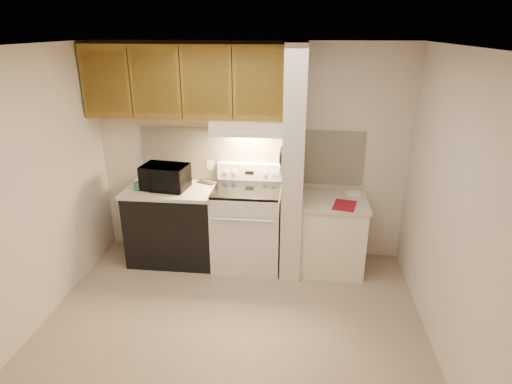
# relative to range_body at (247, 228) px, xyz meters

# --- Properties ---
(floor) EXTENTS (3.60, 3.60, 0.00)m
(floor) POSITION_rel_range_body_xyz_m (0.00, -1.16, -0.46)
(floor) COLOR tan
(floor) RESTS_ON ground
(ceiling) EXTENTS (3.60, 3.60, 0.00)m
(ceiling) POSITION_rel_range_body_xyz_m (0.00, -1.16, 2.04)
(ceiling) COLOR white
(ceiling) RESTS_ON wall_back
(wall_back) EXTENTS (3.60, 2.50, 0.02)m
(wall_back) POSITION_rel_range_body_xyz_m (0.00, 0.34, 0.79)
(wall_back) COLOR beige
(wall_back) RESTS_ON floor
(wall_left) EXTENTS (0.02, 3.00, 2.50)m
(wall_left) POSITION_rel_range_body_xyz_m (-1.80, -1.16, 0.79)
(wall_left) COLOR beige
(wall_left) RESTS_ON floor
(wall_right) EXTENTS (0.02, 3.00, 2.50)m
(wall_right) POSITION_rel_range_body_xyz_m (1.80, -1.16, 0.79)
(wall_right) COLOR beige
(wall_right) RESTS_ON floor
(backsplash) EXTENTS (2.60, 0.02, 0.63)m
(backsplash) POSITION_rel_range_body_xyz_m (0.00, 0.33, 0.78)
(backsplash) COLOR white
(backsplash) RESTS_ON wall_back
(range_body) EXTENTS (0.76, 0.65, 0.92)m
(range_body) POSITION_rel_range_body_xyz_m (0.00, 0.00, 0.00)
(range_body) COLOR silver
(range_body) RESTS_ON floor
(oven_window) EXTENTS (0.50, 0.01, 0.30)m
(oven_window) POSITION_rel_range_body_xyz_m (0.00, -0.32, 0.04)
(oven_window) COLOR black
(oven_window) RESTS_ON range_body
(oven_handle) EXTENTS (0.65, 0.02, 0.02)m
(oven_handle) POSITION_rel_range_body_xyz_m (0.00, -0.35, 0.26)
(oven_handle) COLOR silver
(oven_handle) RESTS_ON range_body
(cooktop) EXTENTS (0.74, 0.64, 0.03)m
(cooktop) POSITION_rel_range_body_xyz_m (0.00, 0.00, 0.48)
(cooktop) COLOR black
(cooktop) RESTS_ON range_body
(range_backguard) EXTENTS (0.76, 0.08, 0.20)m
(range_backguard) POSITION_rel_range_body_xyz_m (0.00, 0.28, 0.59)
(range_backguard) COLOR silver
(range_backguard) RESTS_ON range_body
(range_display) EXTENTS (0.10, 0.01, 0.04)m
(range_display) POSITION_rel_range_body_xyz_m (0.00, 0.24, 0.59)
(range_display) COLOR black
(range_display) RESTS_ON range_backguard
(range_knob_left_outer) EXTENTS (0.05, 0.02, 0.05)m
(range_knob_left_outer) POSITION_rel_range_body_xyz_m (-0.28, 0.24, 0.59)
(range_knob_left_outer) COLOR silver
(range_knob_left_outer) RESTS_ON range_backguard
(range_knob_left_inner) EXTENTS (0.05, 0.02, 0.05)m
(range_knob_left_inner) POSITION_rel_range_body_xyz_m (-0.18, 0.24, 0.59)
(range_knob_left_inner) COLOR silver
(range_knob_left_inner) RESTS_ON range_backguard
(range_knob_right_inner) EXTENTS (0.05, 0.02, 0.05)m
(range_knob_right_inner) POSITION_rel_range_body_xyz_m (0.18, 0.24, 0.59)
(range_knob_right_inner) COLOR silver
(range_knob_right_inner) RESTS_ON range_backguard
(range_knob_right_outer) EXTENTS (0.05, 0.02, 0.05)m
(range_knob_right_outer) POSITION_rel_range_body_xyz_m (0.28, 0.24, 0.59)
(range_knob_right_outer) COLOR silver
(range_knob_right_outer) RESTS_ON range_backguard
(dishwasher_front) EXTENTS (1.00, 0.63, 0.87)m
(dishwasher_front) POSITION_rel_range_body_xyz_m (-0.88, 0.01, -0.03)
(dishwasher_front) COLOR black
(dishwasher_front) RESTS_ON floor
(left_countertop) EXTENTS (1.04, 0.67, 0.04)m
(left_countertop) POSITION_rel_range_body_xyz_m (-0.88, 0.01, 0.43)
(left_countertop) COLOR beige
(left_countertop) RESTS_ON dishwasher_front
(spoon_rest) EXTENTS (0.23, 0.15, 0.02)m
(spoon_rest) POSITION_rel_range_body_xyz_m (-0.51, 0.21, 0.46)
(spoon_rest) COLOR black
(spoon_rest) RESTS_ON left_countertop
(teal_jar) EXTENTS (0.10, 0.10, 0.09)m
(teal_jar) POSITION_rel_range_body_xyz_m (-1.23, -0.09, 0.50)
(teal_jar) COLOR #2D6468
(teal_jar) RESTS_ON left_countertop
(outlet) EXTENTS (0.08, 0.01, 0.12)m
(outlet) POSITION_rel_range_body_xyz_m (-0.48, 0.32, 0.64)
(outlet) COLOR #EEE8C5
(outlet) RESTS_ON backsplash
(microwave) EXTENTS (0.54, 0.40, 0.28)m
(microwave) POSITION_rel_range_body_xyz_m (-0.93, -0.01, 0.59)
(microwave) COLOR black
(microwave) RESTS_ON left_countertop
(partition_pillar) EXTENTS (0.22, 0.70, 2.50)m
(partition_pillar) POSITION_rel_range_body_xyz_m (0.51, -0.01, 0.79)
(partition_pillar) COLOR beige
(partition_pillar) RESTS_ON floor
(pillar_trim) EXTENTS (0.01, 0.70, 0.04)m
(pillar_trim) POSITION_rel_range_body_xyz_m (0.39, -0.01, 0.84)
(pillar_trim) COLOR brown
(pillar_trim) RESTS_ON partition_pillar
(knife_strip) EXTENTS (0.02, 0.42, 0.04)m
(knife_strip) POSITION_rel_range_body_xyz_m (0.39, -0.06, 0.86)
(knife_strip) COLOR black
(knife_strip) RESTS_ON partition_pillar
(knife_blade_a) EXTENTS (0.01, 0.03, 0.16)m
(knife_blade_a) POSITION_rel_range_body_xyz_m (0.38, -0.21, 0.76)
(knife_blade_a) COLOR silver
(knife_blade_a) RESTS_ON knife_strip
(knife_handle_a) EXTENTS (0.02, 0.02, 0.10)m
(knife_handle_a) POSITION_rel_range_body_xyz_m (0.38, -0.23, 0.91)
(knife_handle_a) COLOR black
(knife_handle_a) RESTS_ON knife_strip
(knife_blade_b) EXTENTS (0.01, 0.04, 0.18)m
(knife_blade_b) POSITION_rel_range_body_xyz_m (0.38, -0.14, 0.75)
(knife_blade_b) COLOR silver
(knife_blade_b) RESTS_ON knife_strip
(knife_handle_b) EXTENTS (0.02, 0.02, 0.10)m
(knife_handle_b) POSITION_rel_range_body_xyz_m (0.38, -0.13, 0.91)
(knife_handle_b) COLOR black
(knife_handle_b) RESTS_ON knife_strip
(knife_blade_c) EXTENTS (0.01, 0.04, 0.20)m
(knife_blade_c) POSITION_rel_range_body_xyz_m (0.38, -0.07, 0.74)
(knife_blade_c) COLOR silver
(knife_blade_c) RESTS_ON knife_strip
(knife_handle_c) EXTENTS (0.02, 0.02, 0.10)m
(knife_handle_c) POSITION_rel_range_body_xyz_m (0.38, -0.06, 0.91)
(knife_handle_c) COLOR black
(knife_handle_c) RESTS_ON knife_strip
(knife_blade_d) EXTENTS (0.01, 0.04, 0.16)m
(knife_blade_d) POSITION_rel_range_body_xyz_m (0.38, 0.03, 0.76)
(knife_blade_d) COLOR silver
(knife_blade_d) RESTS_ON knife_strip
(knife_handle_d) EXTENTS (0.02, 0.02, 0.10)m
(knife_handle_d) POSITION_rel_range_body_xyz_m (0.38, 0.03, 0.91)
(knife_handle_d) COLOR black
(knife_handle_d) RESTS_ON knife_strip
(knife_blade_e) EXTENTS (0.01, 0.04, 0.18)m
(knife_blade_e) POSITION_rel_range_body_xyz_m (0.38, 0.10, 0.75)
(knife_blade_e) COLOR silver
(knife_blade_e) RESTS_ON knife_strip
(knife_handle_e) EXTENTS (0.02, 0.02, 0.10)m
(knife_handle_e) POSITION_rel_range_body_xyz_m (0.38, 0.09, 0.91)
(knife_handle_e) COLOR black
(knife_handle_e) RESTS_ON knife_strip
(oven_mitt) EXTENTS (0.03, 0.10, 0.24)m
(oven_mitt) POSITION_rel_range_body_xyz_m (0.38, 0.17, 0.71)
(oven_mitt) COLOR gray
(oven_mitt) RESTS_ON partition_pillar
(right_cab_base) EXTENTS (0.70, 0.60, 0.81)m
(right_cab_base) POSITION_rel_range_body_xyz_m (0.97, -0.01, -0.06)
(right_cab_base) COLOR #EEE8C5
(right_cab_base) RESTS_ON floor
(right_countertop) EXTENTS (0.74, 0.64, 0.04)m
(right_countertop) POSITION_rel_range_body_xyz_m (0.97, -0.01, 0.37)
(right_countertop) COLOR beige
(right_countertop) RESTS_ON right_cab_base
(red_folder) EXTENTS (0.29, 0.35, 0.01)m
(red_folder) POSITION_rel_range_body_xyz_m (1.07, -0.16, 0.40)
(red_folder) COLOR maroon
(red_folder) RESTS_ON right_countertop
(white_box) EXTENTS (0.16, 0.12, 0.04)m
(white_box) POSITION_rel_range_body_xyz_m (1.19, 0.17, 0.41)
(white_box) COLOR white
(white_box) RESTS_ON right_countertop
(range_hood) EXTENTS (0.78, 0.44, 0.15)m
(range_hood) POSITION_rel_range_body_xyz_m (0.00, 0.12, 1.17)
(range_hood) COLOR #EEE8C5
(range_hood) RESTS_ON upper_cabinets
(hood_lip) EXTENTS (0.78, 0.04, 0.06)m
(hood_lip) POSITION_rel_range_body_xyz_m (0.00, -0.08, 1.12)
(hood_lip) COLOR #EEE8C5
(hood_lip) RESTS_ON range_hood
(upper_cabinets) EXTENTS (2.18, 0.33, 0.77)m
(upper_cabinets) POSITION_rel_range_body_xyz_m (-0.69, 0.17, 1.62)
(upper_cabinets) COLOR brown
(upper_cabinets) RESTS_ON wall_back
(cab_door_a) EXTENTS (0.46, 0.01, 0.63)m
(cab_door_a) POSITION_rel_range_body_xyz_m (-1.51, 0.01, 1.62)
(cab_door_a) COLOR brown
(cab_door_a) RESTS_ON upper_cabinets
(cab_gap_a) EXTENTS (0.01, 0.01, 0.73)m
(cab_gap_a) POSITION_rel_range_body_xyz_m (-1.23, 0.01, 1.62)
(cab_gap_a) COLOR black
(cab_gap_a) RESTS_ON upper_cabinets
(cab_door_b) EXTENTS (0.46, 0.01, 0.63)m
(cab_door_b) POSITION_rel_range_body_xyz_m (-0.96, 0.01, 1.62)
(cab_door_b) COLOR brown
(cab_door_b) RESTS_ON upper_cabinets
(cab_gap_b) EXTENTS (0.01, 0.01, 0.73)m
(cab_gap_b) POSITION_rel_range_body_xyz_m (-0.69, 0.01, 1.62)
(cab_gap_b) COLOR black
(cab_gap_b) RESTS_ON upper_cabinets
(cab_door_c) EXTENTS (0.46, 0.01, 0.63)m
(cab_door_c) POSITION_rel_range_body_xyz_m (-0.42, 0.01, 1.62)
(cab_door_c) COLOR brown
(cab_door_c) RESTS_ON upper_cabinets
(cab_gap_c) EXTENTS (0.01, 0.01, 0.73)m
(cab_gap_c) POSITION_rel_range_body_xyz_m (-0.14, 0.01, 1.62)
(cab_gap_c) COLOR black
(cab_gap_c) RESTS_ON upper_cabinets
(cab_door_d) EXTENTS (0.46, 0.01, 0.63)m
(cab_door_d) POSITION_rel_range_body_xyz_m (0.13, 0.01, 1.62)
(cab_door_d) COLOR brown
(cab_door_d) RESTS_ON upper_cabinets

